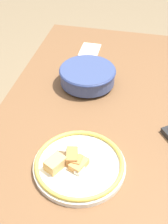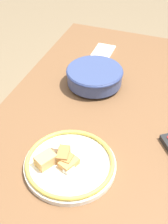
% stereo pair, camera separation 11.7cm
% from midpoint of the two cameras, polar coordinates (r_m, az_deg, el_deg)
% --- Properties ---
extents(ground_plane, '(8.00, 8.00, 0.00)m').
position_cam_midpoint_polar(ground_plane, '(1.79, 0.94, -19.43)').
color(ground_plane, '#7F6B4C').
extents(dining_table, '(1.50, 0.87, 0.74)m').
position_cam_midpoint_polar(dining_table, '(1.25, 1.27, -4.17)').
color(dining_table, brown).
rests_on(dining_table, ground_plane).
extents(noodle_bowl, '(0.24, 0.24, 0.08)m').
position_cam_midpoint_polar(noodle_bowl, '(1.35, -1.86, 6.62)').
color(noodle_bowl, '#384775').
rests_on(noodle_bowl, dining_table).
extents(food_plate, '(0.30, 0.30, 0.06)m').
position_cam_midpoint_polar(food_plate, '(1.02, -4.39, -9.66)').
color(food_plate, silver).
rests_on(food_plate, dining_table).
extents(folded_napkin, '(0.14, 0.09, 0.01)m').
position_cam_midpoint_polar(folded_napkin, '(1.62, -1.02, 11.18)').
color(folded_napkin, beige).
rests_on(folded_napkin, dining_table).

